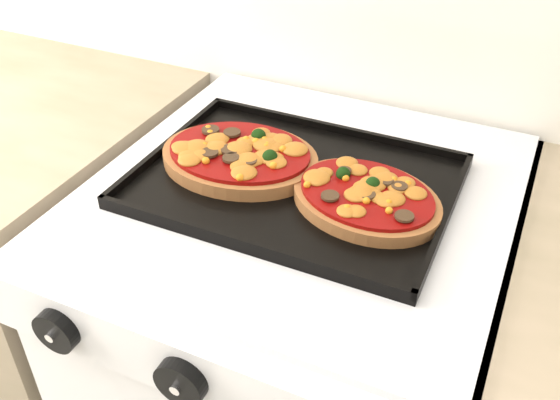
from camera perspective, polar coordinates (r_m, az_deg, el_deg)
The scene contains 7 objects.
stove at distance 1.22m, azimuth 1.68°, elevation -16.67°, with size 0.60×0.60×0.91m, color silver.
control_panel at distance 0.73m, azimuth -7.96°, elevation -15.14°, with size 0.60×0.02×0.09m, color silver.
knob_left at distance 0.81m, azimuth -19.77°, elevation -11.22°, with size 0.06×0.06×0.02m, color black.
knob_center at distance 0.72m, azimuth -9.05°, elevation -16.13°, with size 0.06×0.06×0.02m, color black.
baking_tray at distance 0.89m, azimuth 1.36°, elevation 1.82°, with size 0.44×0.33×0.02m, color black.
pizza_left at distance 0.92m, azimuth -3.72°, elevation 4.12°, with size 0.24×0.18×0.03m, color #975E34, non-canonical shape.
pizza_right at distance 0.84m, azimuth 7.88°, elevation 0.35°, with size 0.21×0.16×0.03m, color #975E34, non-canonical shape.
Camera 1 is at (0.31, 1.02, 1.42)m, focal length 40.00 mm.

